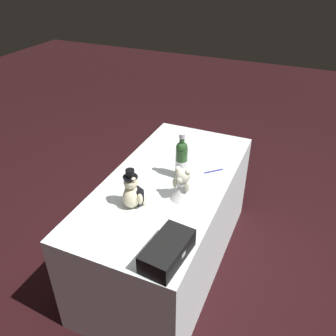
{
  "coord_description": "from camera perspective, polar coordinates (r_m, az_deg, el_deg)",
  "views": [
    {
      "loc": [
        -1.84,
        -0.8,
        2.17
      ],
      "look_at": [
        0.0,
        0.0,
        0.88
      ],
      "focal_mm": 37.26,
      "sensor_mm": 36.0,
      "label": 1
    }
  ],
  "objects": [
    {
      "name": "champagne_bottle",
      "position": [
        2.39,
        2.23,
        1.44
      ],
      "size": [
        0.08,
        0.08,
        0.34
      ],
      "color": "#295025",
      "rests_on": "reception_table"
    },
    {
      "name": "reception_table",
      "position": [
        2.68,
        0.0,
        -8.91
      ],
      "size": [
        1.67,
        0.82,
        0.78
      ],
      "primitive_type": "cube",
      "color": "white",
      "rests_on": "ground_plane"
    },
    {
      "name": "ground_plane",
      "position": [
        2.95,
        0.0,
        -14.61
      ],
      "size": [
        12.0,
        12.0,
        0.0
      ],
      "primitive_type": "plane",
      "color": "black"
    },
    {
      "name": "gift_case_black",
      "position": [
        1.84,
        -0.08,
        -13.39
      ],
      "size": [
        0.34,
        0.2,
        0.11
      ],
      "color": "black",
      "rests_on": "reception_table"
    },
    {
      "name": "teddy_bear_bride",
      "position": [
        2.22,
        2.52,
        -2.61
      ],
      "size": [
        0.2,
        0.16,
        0.23
      ],
      "color": "white",
      "rests_on": "reception_table"
    },
    {
      "name": "signing_pen",
      "position": [
        2.54,
        7.35,
        -0.52
      ],
      "size": [
        0.11,
        0.12,
        0.01
      ],
      "color": "navy",
      "rests_on": "reception_table"
    },
    {
      "name": "teddy_bear_groom",
      "position": [
        2.16,
        -5.78,
        -4.02
      ],
      "size": [
        0.16,
        0.15,
        0.27
      ],
      "color": "beige",
      "rests_on": "reception_table"
    }
  ]
}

